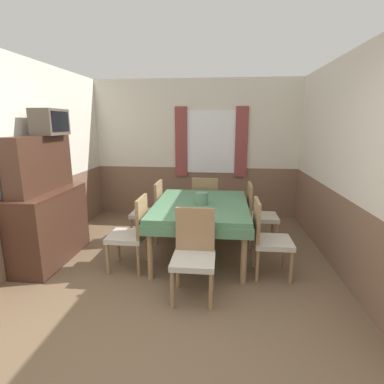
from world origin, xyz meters
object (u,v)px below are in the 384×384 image
at_px(chair_head_near, 194,251).
at_px(tv, 50,122).
at_px(chair_right_far, 258,212).
at_px(vase, 202,198).
at_px(sideboard, 48,210).
at_px(dining_table, 201,210).
at_px(chair_head_window, 205,202).
at_px(chair_left_far, 151,209).
at_px(chair_right_near, 267,236).
at_px(chair_left_near, 132,231).

height_order(chair_head_near, tv, tv).
height_order(chair_right_far, vase, chair_right_far).
distance_m(chair_right_far, sideboard, 2.91).
xyz_separation_m(dining_table, chair_head_window, (-0.00, 1.00, -0.15)).
bearing_deg(chair_head_window, tv, -148.49).
xyz_separation_m(chair_right_far, vase, (-0.80, -0.55, 0.33)).
bearing_deg(tv, dining_table, 5.33).
relative_size(chair_head_window, sideboard, 0.56).
distance_m(chair_right_far, vase, 1.03).
distance_m(dining_table, chair_left_far, 0.96).
height_order(dining_table, chair_head_window, chair_head_window).
bearing_deg(chair_left_far, chair_head_window, -57.66).
relative_size(chair_right_near, chair_head_window, 1.00).
height_order(chair_head_near, sideboard, sideboard).
distance_m(sideboard, tv, 1.13).
bearing_deg(chair_left_near, dining_table, -59.45).
bearing_deg(vase, chair_right_near, -27.22).
xyz_separation_m(sideboard, vase, (1.98, 0.29, 0.13)).
distance_m(sideboard, vase, 2.00).
xyz_separation_m(dining_table, chair_right_far, (0.82, 0.48, -0.15)).
xyz_separation_m(chair_left_near, tv, (-1.11, 0.30, 1.32)).
xyz_separation_m(chair_left_far, chair_right_near, (1.63, -0.96, 0.00)).
bearing_deg(chair_right_near, chair_right_far, -180.00).
bearing_deg(sideboard, chair_left_far, 36.31).
height_order(chair_left_near, sideboard, sideboard).
bearing_deg(chair_left_far, tv, 120.88).
relative_size(dining_table, chair_head_near, 1.76).
height_order(dining_table, chair_left_near, chair_left_near).
bearing_deg(chair_right_far, tv, -76.42).
bearing_deg(chair_head_near, vase, -90.73).
relative_size(dining_table, chair_right_near, 1.76).
bearing_deg(chair_left_far, dining_table, -120.55).
distance_m(chair_head_window, vase, 1.12).
xyz_separation_m(chair_left_far, sideboard, (-1.15, -0.84, 0.20)).
relative_size(tv, vase, 2.88).
relative_size(chair_head_near, tv, 1.93).
relative_size(dining_table, tv, 3.39).
distance_m(chair_head_window, tv, 2.61).
xyz_separation_m(chair_left_near, chair_head_window, (0.82, 1.48, 0.00)).
bearing_deg(chair_right_far, chair_left_far, -90.00).
height_order(sideboard, tv, tv).
bearing_deg(chair_left_near, chair_head_window, -28.87).
distance_m(dining_table, chair_right_far, 0.96).
bearing_deg(chair_right_far, sideboard, -73.12).
xyz_separation_m(chair_head_near, tv, (-1.92, 0.82, 1.32)).
xyz_separation_m(chair_right_near, vase, (-0.80, 0.41, 0.33)).
relative_size(chair_left_far, chair_head_window, 1.00).
height_order(chair_left_near, chair_head_near, same).
bearing_deg(chair_left_near, chair_right_far, -59.45).
height_order(chair_left_near, chair_right_near, same).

